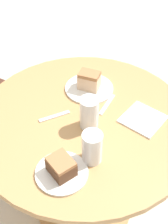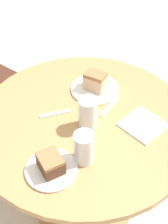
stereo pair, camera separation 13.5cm
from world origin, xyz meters
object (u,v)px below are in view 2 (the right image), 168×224
(plate_near, at_px, (95,89))
(plate_far, at_px, (51,170))
(glass_lemonade, at_px, (88,114))
(cake_slice_far, at_px, (51,163))
(cake_slice_near, at_px, (95,81))
(glass_water, at_px, (84,149))

(plate_near, bearing_deg, plate_far, -162.08)
(glass_lemonade, bearing_deg, cake_slice_far, -172.42)
(cake_slice_near, relative_size, cake_slice_far, 0.91)
(plate_near, height_order, glass_lemonade, glass_lemonade)
(glass_water, bearing_deg, plate_far, 151.81)
(glass_water, bearing_deg, cake_slice_near, 30.99)
(plate_far, xyz_separation_m, cake_slice_near, (0.48, 0.16, 0.05))
(plate_far, distance_m, cake_slice_near, 0.51)
(plate_near, relative_size, glass_lemonade, 1.61)
(plate_far, xyz_separation_m, glass_lemonade, (0.27, 0.04, 0.06))
(plate_far, distance_m, cake_slice_far, 0.04)
(plate_far, relative_size, glass_water, 1.46)
(plate_near, xyz_separation_m, glass_lemonade, (-0.21, -0.12, 0.06))
(plate_near, xyz_separation_m, cake_slice_near, (-0.00, -0.00, 0.05))
(glass_water, bearing_deg, glass_lemonade, 33.01)
(cake_slice_near, relative_size, glass_lemonade, 0.75)
(cake_slice_far, bearing_deg, cake_slice_near, 17.92)
(plate_near, distance_m, plate_far, 0.51)
(glass_lemonade, bearing_deg, cake_slice_near, 29.49)
(cake_slice_far, xyz_separation_m, glass_water, (0.12, -0.06, 0.02))
(plate_near, height_order, cake_slice_far, cake_slice_far)
(plate_far, bearing_deg, cake_slice_far, 180.00)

